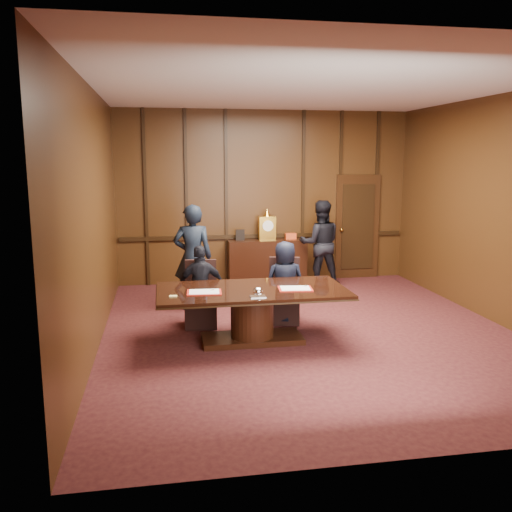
{
  "coord_description": "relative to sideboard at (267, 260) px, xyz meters",
  "views": [
    {
      "loc": [
        -2.1,
        -7.45,
        2.53
      ],
      "look_at": [
        -0.68,
        0.65,
        1.05
      ],
      "focal_mm": 38.0,
      "sensor_mm": 36.0,
      "label": 1
    }
  ],
  "objects": [
    {
      "name": "signatory_right",
      "position": [
        -0.25,
        -2.74,
        0.16
      ],
      "size": [
        0.65,
        0.44,
        1.29
      ],
      "primitive_type": "imported",
      "rotation": [
        0.0,
        0.0,
        3.18
      ],
      "color": "black",
      "rests_on": "ground"
    },
    {
      "name": "room",
      "position": [
        0.07,
        -3.12,
        1.24
      ],
      "size": [
        7.0,
        7.04,
        3.5
      ],
      "color": "black",
      "rests_on": "ground"
    },
    {
      "name": "conference_table",
      "position": [
        -0.9,
        -3.54,
        0.02
      ],
      "size": [
        2.62,
        1.32,
        0.76
      ],
      "color": "black",
      "rests_on": "ground"
    },
    {
      "name": "inkstand",
      "position": [
        -0.9,
        -3.99,
        0.33
      ],
      "size": [
        0.2,
        0.14,
        0.12
      ],
      "color": "white",
      "rests_on": "conference_table"
    },
    {
      "name": "chair_left",
      "position": [
        -1.55,
        -2.66,
        -0.19
      ],
      "size": [
        0.52,
        0.52,
        0.99
      ],
      "rotation": [
        0.0,
        0.0,
        -0.09
      ],
      "color": "black",
      "rests_on": "ground"
    },
    {
      "name": "chair_right",
      "position": [
        -0.24,
        -2.66,
        -0.19
      ],
      "size": [
        0.58,
        0.58,
        0.99
      ],
      "rotation": [
        0.0,
        0.0,
        -0.23
      ],
      "color": "black",
      "rests_on": "ground"
    },
    {
      "name": "sideboard",
      "position": [
        0.0,
        0.0,
        0.0
      ],
      "size": [
        1.6,
        0.45,
        1.54
      ],
      "color": "black",
      "rests_on": "ground"
    },
    {
      "name": "signatory_left",
      "position": [
        -1.55,
        -2.74,
        0.14
      ],
      "size": [
        0.75,
        0.34,
        1.26
      ],
      "primitive_type": "imported",
      "rotation": [
        0.0,
        0.0,
        3.18
      ],
      "color": "black",
      "rests_on": "ground"
    },
    {
      "name": "witness_left",
      "position": [
        -1.61,
        -1.69,
        0.41
      ],
      "size": [
        0.68,
        0.48,
        1.79
      ],
      "primitive_type": "imported",
      "rotation": [
        0.0,
        0.0,
        3.06
      ],
      "color": "black",
      "rests_on": "ground"
    },
    {
      "name": "notepad",
      "position": [
        -1.99,
        -3.79,
        0.28
      ],
      "size": [
        0.11,
        0.08,
        0.01
      ],
      "primitive_type": "cube",
      "rotation": [
        0.0,
        0.0,
        -0.08
      ],
      "color": "#EBCE73",
      "rests_on": "conference_table"
    },
    {
      "name": "folder_left",
      "position": [
        -1.57,
        -3.65,
        0.28
      ],
      "size": [
        0.48,
        0.36,
        0.02
      ],
      "rotation": [
        0.0,
        0.0,
        -0.08
      ],
      "color": "#AF1A10",
      "rests_on": "conference_table"
    },
    {
      "name": "folder_right",
      "position": [
        -0.32,
        -3.66,
        0.28
      ],
      "size": [
        0.49,
        0.38,
        0.02
      ],
      "rotation": [
        0.0,
        0.0,
        -0.12
      ],
      "color": "#AF1A10",
      "rests_on": "conference_table"
    },
    {
      "name": "witness_right",
      "position": [
        1.0,
        -0.42,
        0.38
      ],
      "size": [
        0.92,
        0.76,
        1.72
      ],
      "primitive_type": "imported",
      "rotation": [
        0.0,
        0.0,
        3.01
      ],
      "color": "black",
      "rests_on": "ground"
    }
  ]
}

